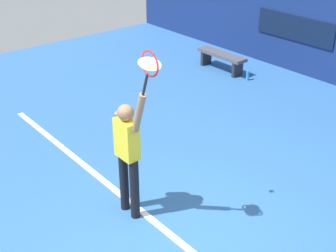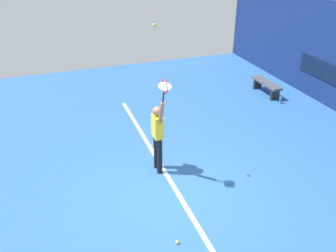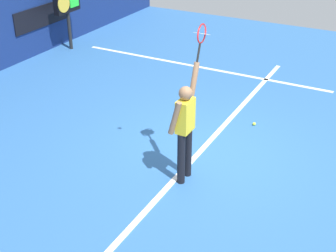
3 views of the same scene
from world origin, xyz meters
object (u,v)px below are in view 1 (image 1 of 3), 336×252
(tennis_racket, at_px, (149,66))
(water_bottle, at_px, (248,75))
(tennis_player, at_px, (128,151))
(court_bench, at_px, (222,57))

(tennis_racket, height_order, water_bottle, tennis_racket)
(tennis_player, bearing_deg, tennis_racket, -0.48)
(tennis_racket, height_order, court_bench, tennis_racket)
(tennis_player, height_order, court_bench, tennis_player)
(tennis_player, relative_size, water_bottle, 8.23)
(tennis_player, bearing_deg, court_bench, 122.03)
(tennis_racket, bearing_deg, tennis_player, 179.52)
(tennis_racket, relative_size, water_bottle, 2.61)
(tennis_racket, xyz_separation_m, court_bench, (-3.71, 5.12, -2.01))
(tennis_player, distance_m, tennis_racket, 1.43)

